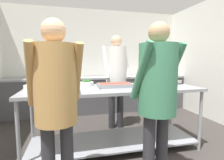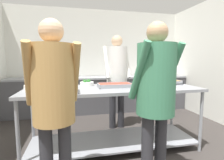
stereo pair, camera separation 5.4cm
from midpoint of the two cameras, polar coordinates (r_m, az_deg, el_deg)
wall_rear at (r=4.82m, az=-4.19°, el=6.58°), size 4.68×0.06×2.65m
back_counter at (r=4.54m, az=-3.40°, el=-4.56°), size 4.52×0.65×0.89m
serving_counter at (r=2.60m, az=1.09°, el=-8.99°), size 2.49×0.85×0.92m
plate_stack at (r=2.54m, az=-23.56°, el=-2.23°), size 0.26×0.26×0.07m
serving_tray_vegetables at (r=2.23m, az=-15.41°, el=-3.30°), size 0.41×0.33×0.05m
broccoli_bowl at (r=2.75m, az=-7.66°, el=-1.09°), size 0.21×0.21×0.10m
serving_tray_roast at (r=2.59m, az=1.46°, el=-1.75°), size 0.50×0.28×0.05m
sauce_pan at (r=2.44m, az=14.20°, el=-2.16°), size 0.37×0.23×0.07m
serving_tray_greens at (r=3.11m, az=17.51°, el=-0.66°), size 0.49×0.30×0.05m
guest_serving_left at (r=1.82m, az=14.91°, el=-2.51°), size 0.53×0.41×1.69m
guest_serving_right at (r=1.62m, az=-17.64°, el=-3.99°), size 0.50×0.39×1.67m
cook_behind_counter at (r=3.33m, az=2.06°, el=2.71°), size 0.49×0.39×1.78m
water_bottle at (r=4.47m, az=-14.69°, el=2.45°), size 0.07×0.07×0.28m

